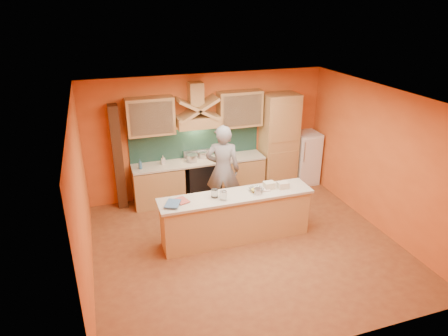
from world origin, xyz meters
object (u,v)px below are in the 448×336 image
object	(u,v)px
fridge	(305,158)
person	(223,170)
stove	(200,180)
mixing_bowl	(256,190)
kitchen_scale	(257,192)

from	to	relation	value
fridge	person	distance (m)	2.56
stove	mixing_bowl	xyz separation A→B (m)	(0.60, -1.89, 0.53)
stove	fridge	distance (m)	2.71
kitchen_scale	mixing_bowl	xyz separation A→B (m)	(0.02, 0.12, -0.01)
stove	kitchen_scale	xyz separation A→B (m)	(0.58, -2.00, 0.54)
stove	person	size ratio (longest dim) A/B	0.46
fridge	mixing_bowl	xyz separation A→B (m)	(-2.10, -1.89, 0.33)
fridge	person	bearing A→B (deg)	-161.48
fridge	kitchen_scale	xyz separation A→B (m)	(-2.12, -2.00, 0.34)
stove	mixing_bowl	world-z (taller)	mixing_bowl
fridge	kitchen_scale	bearing A→B (deg)	-136.68
person	kitchen_scale	world-z (taller)	person
kitchen_scale	mixing_bowl	world-z (taller)	kitchen_scale
stove	fridge	xyz separation A→B (m)	(2.70, 0.00, 0.20)
kitchen_scale	mixing_bowl	distance (m)	0.12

